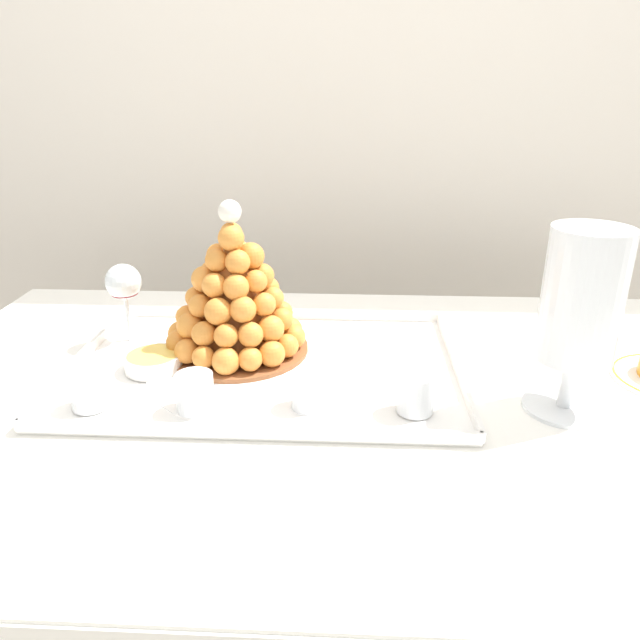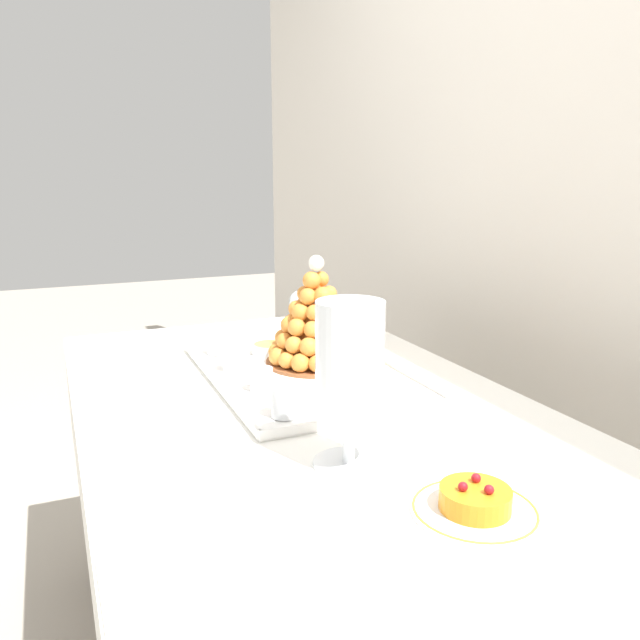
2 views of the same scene
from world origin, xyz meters
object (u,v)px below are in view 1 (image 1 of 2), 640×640
croquembouche (235,298)px  creme_brulee_ramekin (154,361)px  dessert_cup_centre (308,393)px  macaron_goblet (581,302)px  serving_tray (266,367)px  dessert_cup_mid_left (195,394)px  dessert_cup_mid_right (416,394)px  wine_glass (124,286)px  dessert_cup_left (89,394)px

croquembouche → creme_brulee_ramekin: 0.17m
dessert_cup_centre → macaron_goblet: (0.38, 0.03, 0.14)m
serving_tray → croquembouche: bearing=137.0°
serving_tray → dessert_cup_mid_left: dessert_cup_mid_left is taller
dessert_cup_mid_right → creme_brulee_ramekin: size_ratio=0.62×
croquembouche → wine_glass: 0.21m
dessert_cup_mid_left → dessert_cup_mid_right: 0.32m
creme_brulee_ramekin → macaron_goblet: bearing=-7.5°
croquembouche → wine_glass: bearing=168.9°
dessert_cup_left → wine_glass: wine_glass is taller
dessert_cup_left → serving_tray: bearing=31.6°
dessert_cup_mid_left → dessert_cup_mid_right: bearing=2.0°
macaron_goblet → dessert_cup_mid_right: bearing=-172.4°
creme_brulee_ramekin → wine_glass: (-0.08, 0.12, 0.09)m
dessert_cup_mid_left → macaron_goblet: 0.57m
serving_tray → wine_glass: bearing=160.3°
dessert_cup_centre → dessert_cup_mid_right: bearing=-1.4°
serving_tray → croquembouche: size_ratio=2.40×
dessert_cup_left → dessert_cup_mid_right: (0.48, 0.01, 0.01)m
dessert_cup_centre → wine_glass: (-0.35, 0.23, 0.08)m
dessert_cup_left → wine_glass: bearing=96.1°
dessert_cup_mid_left → wine_glass: bearing=127.0°
dessert_cup_mid_left → dessert_cup_centre: dessert_cup_mid_left is taller
serving_tray → creme_brulee_ramekin: 0.19m
dessert_cup_centre → dessert_cup_left: bearing=-177.2°
wine_glass → dessert_cup_mid_left: bearing=-53.0°
dessert_cup_left → macaron_goblet: macaron_goblet is taller
dessert_cup_mid_right → dessert_cup_left: bearing=-178.6°
dessert_cup_centre → creme_brulee_ramekin: bearing=157.3°
dessert_cup_mid_right → wine_glass: 0.56m
creme_brulee_ramekin → wine_glass: bearing=124.7°
croquembouche → wine_glass: size_ratio=1.76×
dessert_cup_mid_left → wine_glass: wine_glass is taller
croquembouche → creme_brulee_ramekin: size_ratio=2.81×
macaron_goblet → dessert_cup_left: bearing=-176.6°
dessert_cup_mid_left → wine_glass: (-0.18, 0.25, 0.08)m
dessert_cup_left → wine_glass: 0.26m
serving_tray → macaron_goblet: bearing=-13.1°
serving_tray → creme_brulee_ramekin: (-0.19, -0.02, 0.02)m
macaron_goblet → wine_glass: size_ratio=1.81×
serving_tray → wine_glass: 0.31m
wine_glass → macaron_goblet: bearing=-15.6°
dessert_cup_centre → wine_glass: wine_glass is taller
croquembouche → macaron_goblet: croquembouche is taller
dessert_cup_mid_right → wine_glass: bearing=155.2°
croquembouche → dessert_cup_left: 0.29m
creme_brulee_ramekin → wine_glass: 0.17m
dessert_cup_mid_left → dessert_cup_left: bearing=-179.7°
creme_brulee_ramekin → macaron_goblet: macaron_goblet is taller
serving_tray → dessert_cup_left: (-0.24, -0.15, 0.02)m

